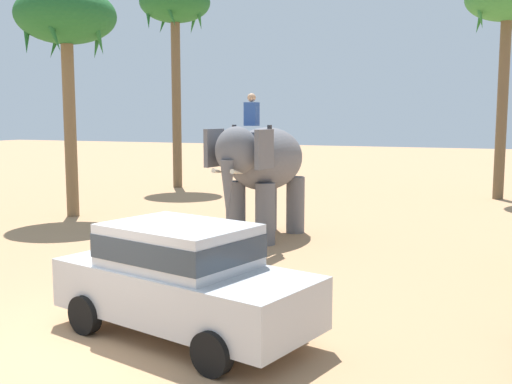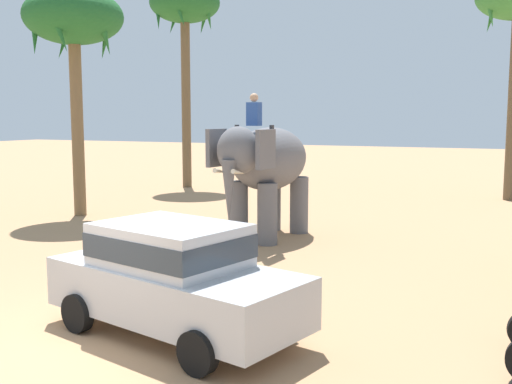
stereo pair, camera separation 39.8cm
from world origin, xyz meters
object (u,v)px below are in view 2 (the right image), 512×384
at_px(car_sedan_foreground, 173,275).
at_px(elephant_with_mahout, 265,165).
at_px(palm_tree_near_hut, 185,10).
at_px(palm_tree_left_of_road, 74,22).

xyz_separation_m(car_sedan_foreground, elephant_with_mahout, (-1.71, 7.28, 1.06)).
bearing_deg(palm_tree_near_hut, car_sedan_foreground, -59.43).
distance_m(car_sedan_foreground, elephant_with_mahout, 7.56).
bearing_deg(palm_tree_left_of_road, elephant_with_mahout, -7.56).
xyz_separation_m(elephant_with_mahout, palm_tree_near_hut, (-8.24, 9.56, 6.11)).
height_order(car_sedan_foreground, palm_tree_left_of_road, palm_tree_left_of_road).
xyz_separation_m(car_sedan_foreground, palm_tree_near_hut, (-9.95, 16.84, 7.17)).
height_order(elephant_with_mahout, palm_tree_near_hut, palm_tree_near_hut).
distance_m(elephant_with_mahout, palm_tree_near_hut, 14.02).
bearing_deg(palm_tree_near_hut, palm_tree_left_of_road, -83.14).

